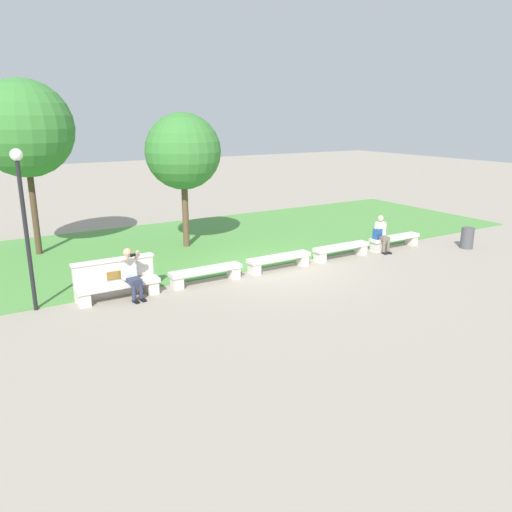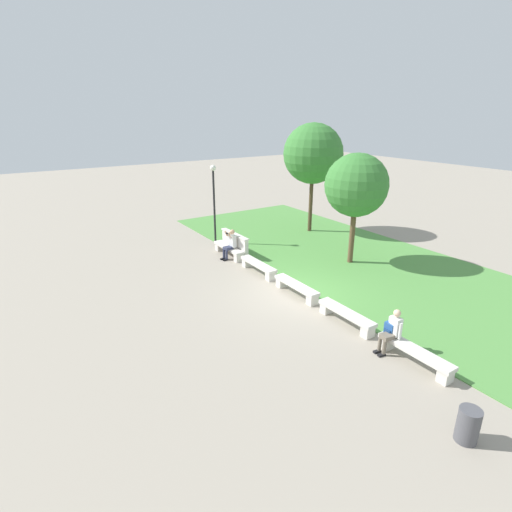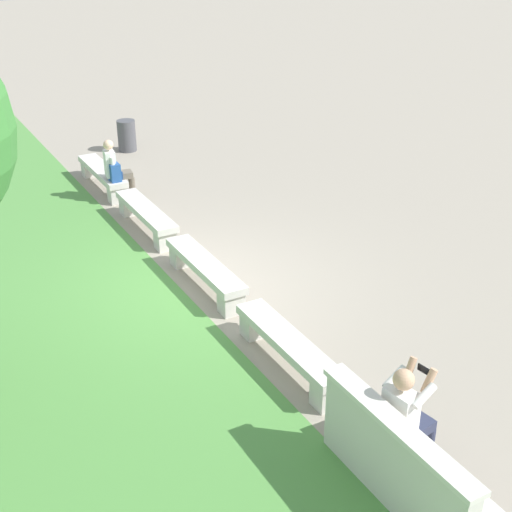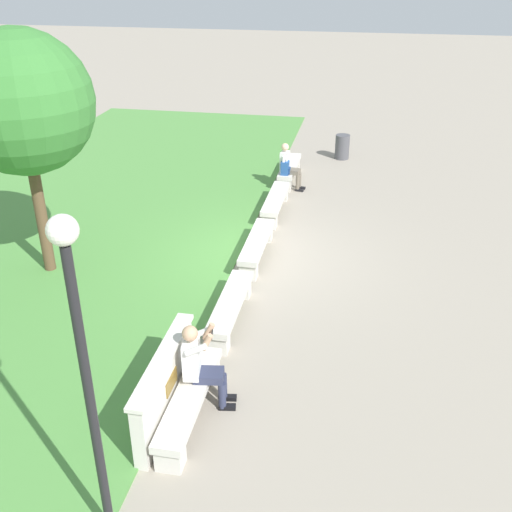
# 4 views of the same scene
# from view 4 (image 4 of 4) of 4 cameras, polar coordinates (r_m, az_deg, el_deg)

# --- Properties ---
(ground_plane) EXTENTS (80.00, 80.00, 0.00)m
(ground_plane) POSITION_cam_4_polar(r_m,az_deg,el_deg) (12.71, 0.08, -0.17)
(ground_plane) COLOR gray
(grass_strip) EXTENTS (24.08, 8.00, 0.03)m
(grass_strip) POSITION_cam_4_polar(r_m,az_deg,el_deg) (14.11, -17.68, 1.42)
(grass_strip) COLOR #518E42
(grass_strip) RESTS_ON ground
(bench_main) EXTENTS (2.13, 0.40, 0.45)m
(bench_main) POSITION_cam_4_polar(r_m,az_deg,el_deg) (8.51, -6.33, -13.54)
(bench_main) COLOR beige
(bench_main) RESTS_ON ground
(bench_near) EXTENTS (2.13, 0.40, 0.45)m
(bench_near) POSITION_cam_4_polar(r_m,az_deg,el_deg) (10.45, -2.46, -4.83)
(bench_near) COLOR beige
(bench_near) RESTS_ON ground
(bench_mid) EXTENTS (2.13, 0.40, 0.45)m
(bench_mid) POSITION_cam_4_polar(r_m,az_deg,el_deg) (12.58, 0.08, 1.06)
(bench_mid) COLOR beige
(bench_mid) RESTS_ON ground
(bench_far) EXTENTS (2.13, 0.40, 0.45)m
(bench_far) POSITION_cam_4_polar(r_m,az_deg,el_deg) (14.82, 1.88, 5.21)
(bench_far) COLOR beige
(bench_far) RESTS_ON ground
(bench_end) EXTENTS (2.13, 0.40, 0.45)m
(bench_end) POSITION_cam_4_polar(r_m,az_deg,el_deg) (17.13, 3.21, 8.26)
(bench_end) COLOR beige
(bench_end) RESTS_ON ground
(backrest_wall_with_plaque) EXTENTS (2.14, 0.24, 1.01)m
(backrest_wall_with_plaque) POSITION_cam_4_polar(r_m,az_deg,el_deg) (8.47, -8.65, -12.11)
(backrest_wall_with_plaque) COLOR beige
(backrest_wall_with_plaque) RESTS_ON ground
(person_photographer) EXTENTS (0.51, 0.76, 1.32)m
(person_photographer) POSITION_cam_4_polar(r_m,az_deg,el_deg) (8.46, -5.35, -10.02)
(person_photographer) COLOR black
(person_photographer) RESTS_ON ground
(person_distant) EXTENTS (0.48, 0.71, 1.26)m
(person_distant) POSITION_cam_4_polar(r_m,az_deg,el_deg) (16.31, 3.11, 8.65)
(person_distant) COLOR black
(person_distant) RESTS_ON ground
(backpack) EXTENTS (0.28, 0.24, 0.43)m
(backpack) POSITION_cam_4_polar(r_m,az_deg,el_deg) (16.23, 2.81, 8.38)
(backpack) COLOR #234C8C
(backpack) RESTS_ON bench_end
(tree_left_background) EXTENTS (2.62, 2.62, 4.71)m
(tree_left_background) POSITION_cam_4_polar(r_m,az_deg,el_deg) (11.81, -21.44, 13.37)
(tree_left_background) COLOR brown
(tree_left_background) RESTS_ON ground
(trash_bin) EXTENTS (0.44, 0.44, 0.75)m
(trash_bin) POSITION_cam_4_polar(r_m,az_deg,el_deg) (19.11, 8.21, 10.25)
(trash_bin) COLOR #4C4C51
(trash_bin) RESTS_ON ground
(lamp_post) EXTENTS (0.28, 0.28, 3.88)m
(lamp_post) POSITION_cam_4_polar(r_m,az_deg,el_deg) (5.84, -16.27, -8.44)
(lamp_post) COLOR black
(lamp_post) RESTS_ON ground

